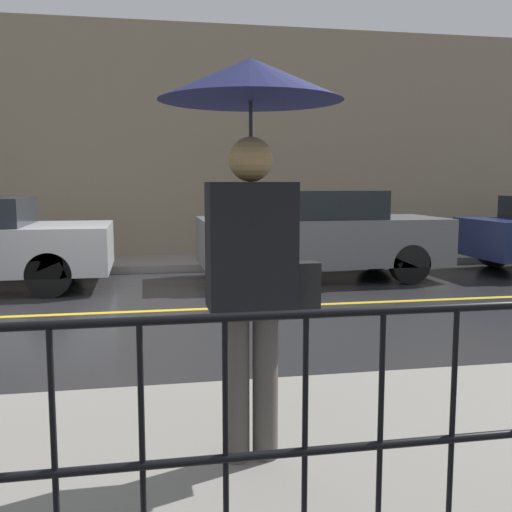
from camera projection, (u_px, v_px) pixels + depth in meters
name	position (u px, v px, depth m)	size (l,w,h in m)	color
ground_plane	(105.00, 313.00, 7.59)	(80.00, 80.00, 0.00)	#262628
sidewalk_near	(54.00, 481.00, 3.19)	(28.00, 2.47, 0.14)	gray
sidewalk_far	(117.00, 264.00, 11.58)	(28.00, 1.66, 0.14)	gray
lane_marking	(105.00, 313.00, 7.59)	(25.20, 0.12, 0.01)	gold
building_storefront	(116.00, 143.00, 12.25)	(28.00, 0.30, 4.87)	gray
railing_foreground	(7.00, 429.00, 2.14)	(12.00, 0.04, 1.03)	black
pedestrian	(252.00, 162.00, 3.11)	(0.95, 0.95, 2.14)	#4C4742
car_grey	(319.00, 234.00, 10.18)	(4.12, 1.72, 1.52)	slate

